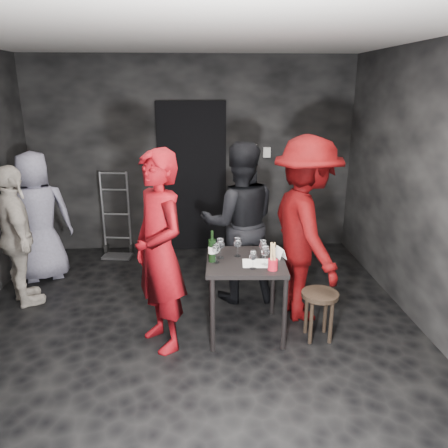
{
  "coord_description": "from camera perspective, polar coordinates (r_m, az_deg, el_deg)",
  "views": [
    {
      "loc": [
        0.1,
        -3.64,
        2.28
      ],
      "look_at": [
        0.32,
        0.25,
        1.05
      ],
      "focal_mm": 35.0,
      "sensor_mm": 36.0,
      "label": 1
    }
  ],
  "objects": [
    {
      "name": "floor",
      "position": [
        4.29,
        -4.27,
        -14.63
      ],
      "size": [
        4.5,
        5.0,
        0.02
      ],
      "primitive_type": "cube",
      "color": "black",
      "rests_on": "ground"
    },
    {
      "name": "ceiling",
      "position": [
        3.66,
        -5.31,
        24.01
      ],
      "size": [
        4.5,
        5.0,
        0.02
      ],
      "primitive_type": "cube",
      "color": "silver",
      "rests_on": "ground"
    },
    {
      "name": "wall_back",
      "position": [
        6.21,
        -4.22,
        8.86
      ],
      "size": [
        4.5,
        0.04,
        2.7
      ],
      "primitive_type": "cube",
      "color": "black",
      "rests_on": "ground"
    },
    {
      "name": "wall_front",
      "position": [
        1.47,
        -7.03,
        -21.94
      ],
      "size": [
        4.5,
        0.04,
        2.7
      ],
      "primitive_type": "cube",
      "color": "black",
      "rests_on": "ground"
    },
    {
      "name": "wall_right",
      "position": [
        4.32,
        26.66,
        3.2
      ],
      "size": [
        0.04,
        5.0,
        2.7
      ],
      "primitive_type": "cube",
      "color": "black",
      "rests_on": "ground"
    },
    {
      "name": "doorway",
      "position": [
        6.2,
        -4.17,
        6.03
      ],
      "size": [
        0.95,
        0.1,
        2.1
      ],
      "primitive_type": "cube",
      "color": "black",
      "rests_on": "ground"
    },
    {
      "name": "wallbox_upper",
      "position": [
        6.19,
        3.76,
        9.78
      ],
      "size": [
        0.12,
        0.06,
        0.12
      ],
      "primitive_type": "cube",
      "color": "#B7B7B2",
      "rests_on": "wall_back"
    },
    {
      "name": "wallbox_lower",
      "position": [
        6.22,
        5.61,
        9.31
      ],
      "size": [
        0.1,
        0.06,
        0.14
      ],
      "primitive_type": "cube",
      "color": "#B7B7B2",
      "rests_on": "wall_back"
    },
    {
      "name": "hand_truck",
      "position": [
        6.3,
        -13.74,
        -2.12
      ],
      "size": [
        0.4,
        0.34,
        1.19
      ],
      "rotation": [
        0.0,
        0.0,
        -0.14
      ],
      "color": "#B2B2B7",
      "rests_on": "floor"
    },
    {
      "name": "tasting_table",
      "position": [
        4.1,
        2.82,
        -5.95
      ],
      "size": [
        0.72,
        0.72,
        0.75
      ],
      "rotation": [
        0.0,
        0.0,
        -0.05
      ],
      "color": "black",
      "rests_on": "floor"
    },
    {
      "name": "stool",
      "position": [
        4.2,
        12.37,
        -9.93
      ],
      "size": [
        0.34,
        0.34,
        0.47
      ],
      "rotation": [
        0.0,
        0.0,
        -0.26
      ],
      "color": "black",
      "rests_on": "floor"
    },
    {
      "name": "server_red",
      "position": [
        3.79,
        -8.56,
        -1.11
      ],
      "size": [
        0.86,
        0.95,
        2.17
      ],
      "primitive_type": "imported",
      "rotation": [
        0.0,
        0.0,
        -1.01
      ],
      "color": "maroon",
      "rests_on": "floor"
    },
    {
      "name": "woman_black",
      "position": [
        4.67,
        2.06,
        1.81
      ],
      "size": [
        1.0,
        0.56,
        2.04
      ],
      "primitive_type": "imported",
      "rotation": [
        0.0,
        0.0,
        3.16
      ],
      "color": "black",
      "rests_on": "floor"
    },
    {
      "name": "man_maroon",
      "position": [
        4.32,
        10.72,
        1.97
      ],
      "size": [
        0.93,
        1.57,
        2.29
      ],
      "primitive_type": "imported",
      "rotation": [
        0.0,
        0.0,
        1.74
      ],
      "color": "#430305",
      "rests_on": "floor"
    },
    {
      "name": "bystander_cream",
      "position": [
        5.09,
        -25.43,
        -1.4
      ],
      "size": [
        0.86,
        1.0,
        1.56
      ],
      "primitive_type": "imported",
      "rotation": [
        0.0,
        0.0,
        2.15
      ],
      "color": "#BCB1A3",
      "rests_on": "floor"
    },
    {
      "name": "bystander_grey",
      "position": [
        5.66,
        -23.18,
        1.27
      ],
      "size": [
        0.92,
        0.69,
        1.67
      ],
      "primitive_type": "imported",
      "rotation": [
        0.0,
        0.0,
        3.48
      ],
      "color": "slate",
      "rests_on": "floor"
    },
    {
      "name": "tasting_mat",
      "position": [
        3.98,
        4.64,
        -5.14
      ],
      "size": [
        0.32,
        0.22,
        0.0
      ],
      "primitive_type": "cube",
      "rotation": [
        0.0,
        0.0,
        -0.07
      ],
      "color": "white",
      "rests_on": "tasting_table"
    },
    {
      "name": "wine_glass_a",
      "position": [
        3.95,
        -1.07,
        -3.7
      ],
      "size": [
        0.08,
        0.08,
        0.21
      ],
      "primitive_type": null,
      "rotation": [
        0.0,
        0.0,
        -0.01
      ],
      "color": "white",
      "rests_on": "tasting_table"
    },
    {
      "name": "wine_glass_b",
      "position": [
        4.05,
        -0.46,
        -3.06
      ],
      "size": [
        0.09,
        0.09,
        0.21
      ],
      "primitive_type": null,
      "rotation": [
        0.0,
        0.0,
        0.16
      ],
      "color": "white",
      "rests_on": "tasting_table"
    },
    {
      "name": "wine_glass_c",
      "position": [
        4.1,
        1.79,
        -2.9
      ],
      "size": [
        0.09,
        0.09,
        0.2
      ],
      "primitive_type": null,
      "rotation": [
        0.0,
        0.0,
        0.12
      ],
      "color": "white",
      "rests_on": "tasting_table"
    },
    {
      "name": "wine_glass_d",
      "position": [
        3.83,
        3.81,
        -4.59
      ],
      "size": [
        0.07,
        0.07,
        0.18
      ],
      "primitive_type": null,
      "rotation": [
        0.0,
        0.0,
        -0.05
      ],
      "color": "white",
      "rests_on": "tasting_table"
    },
    {
      "name": "wine_glass_e",
      "position": [
        3.92,
        5.39,
        -3.98
      ],
      "size": [
        0.1,
        0.1,
        0.2
      ],
      "primitive_type": null,
      "rotation": [
        0.0,
        0.0,
        0.4
      ],
      "color": "white",
      "rests_on": "tasting_table"
    },
    {
      "name": "wine_glass_f",
      "position": [
        4.09,
        5.1,
        -3.15
      ],
      "size": [
        0.07,
        0.07,
        0.19
      ],
      "primitive_type": null,
      "rotation": [
        0.0,
        0.0,
        -0.04
      ],
      "color": "white",
      "rests_on": "tasting_table"
    },
    {
      "name": "wine_bottle",
      "position": [
        3.98,
        -1.55,
        -3.38
      ],
      "size": [
        0.07,
        0.07,
        0.3
      ],
      "rotation": [
        0.0,
        0.0,
        0.07
      ],
      "color": "black",
      "rests_on": "tasting_table"
    },
    {
      "name": "breadstick_cup",
      "position": [
        3.82,
        6.42,
        -4.29
      ],
      "size": [
        0.09,
        0.09,
        0.27
      ],
      "rotation": [
        0.0,
        0.0,
        0.1
      ],
      "color": "#B61323",
      "rests_on": "tasting_table"
    },
    {
      "name": "reserved_card",
      "position": [
        4.11,
        7.12,
        -3.73
      ],
      "size": [
        0.12,
        0.15,
        0.1
      ],
      "primitive_type": null,
      "rotation": [
        0.0,
        0.0,
        0.29
      ],
      "color": "white",
      "rests_on": "tasting_table"
    }
  ]
}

